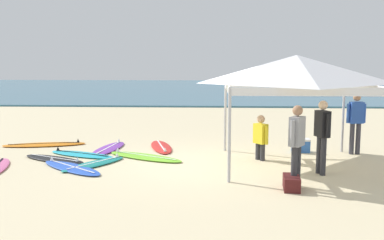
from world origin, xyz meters
TOP-DOWN VIEW (x-y plane):
  - ground_plane at (0.00, 0.00)m, footprint 80.00×80.00m
  - sea at (0.00, 31.95)m, footprint 80.00×36.00m
  - canopy_tent at (2.26, 0.09)m, footprint 3.49×3.49m
  - surfboard_black at (-3.96, 0.27)m, footprint 2.06×1.39m
  - surfboard_orange at (-5.02, 2.26)m, footprint 2.59×1.24m
  - surfboard_purple at (-2.87, 1.74)m, footprint 0.87×2.23m
  - surfboard_lime at (-1.62, 0.68)m, footprint 2.38×1.72m
  - surfboard_teal at (-2.76, -0.22)m, footprint 1.51×1.96m
  - surfboard_cyan at (-3.42, 0.88)m, footprint 2.17×1.36m
  - surfboard_blue at (-3.21, -0.63)m, footprint 2.10×1.89m
  - surfboard_red at (-1.34, 2.07)m, footprint 1.07×2.17m
  - person_blue at (4.22, 1.47)m, footprint 0.55×0.26m
  - person_black at (2.72, -0.82)m, footprint 0.32×0.53m
  - person_grey at (1.93, -1.95)m, footprint 0.38×0.48m
  - person_yellow at (1.48, 0.58)m, footprint 0.39×0.46m
  - gear_bag_near_tent at (1.83, -2.08)m, footprint 0.37×0.63m
  - cooler_box at (2.75, 1.67)m, footprint 0.50×0.36m

SIDE VIEW (x-z plane):
  - ground_plane at x=0.00m, z-range 0.00..0.00m
  - surfboard_orange at x=-5.02m, z-range -0.06..0.13m
  - surfboard_lime at x=-1.62m, z-range -0.06..0.13m
  - surfboard_blue at x=-3.21m, z-range -0.06..0.13m
  - surfboard_purple at x=-2.87m, z-range -0.06..0.13m
  - surfboard_cyan at x=-3.42m, z-range -0.06..0.13m
  - surfboard_red at x=-1.34m, z-range -0.06..0.13m
  - surfboard_black at x=-3.96m, z-range -0.06..0.13m
  - surfboard_teal at x=-2.76m, z-range -0.06..0.13m
  - sea at x=0.00m, z-range 0.00..0.10m
  - gear_bag_near_tent at x=1.83m, z-range 0.00..0.28m
  - cooler_box at x=2.75m, z-range 0.00..0.39m
  - person_yellow at x=1.48m, z-range 0.06..1.26m
  - person_blue at x=4.22m, z-range 0.13..1.84m
  - person_black at x=2.72m, z-range 0.13..1.84m
  - person_grey at x=1.93m, z-range 0.13..1.84m
  - canopy_tent at x=2.26m, z-range 1.01..3.76m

